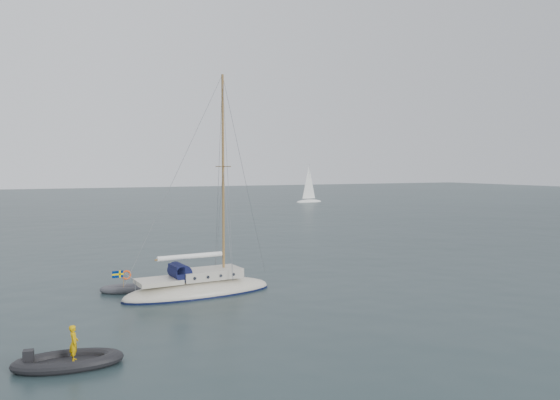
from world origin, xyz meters
name	(u,v)px	position (x,y,z in m)	size (l,w,h in m)	color
ground	(270,291)	(0.00, 0.00, 0.00)	(300.00, 300.00, 0.00)	black
sailboat	(199,277)	(-3.64, 0.75, 0.89)	(8.26, 2.48, 11.76)	beige
dinghy	(125,289)	(-6.97, 2.93, 0.16)	(2.54, 1.15, 0.36)	#4F4F55
rib	(68,360)	(-10.45, -7.21, 0.22)	(3.51, 1.59, 1.38)	black
distant_yacht_b	(309,185)	(35.86, 62.48, 3.16)	(5.58, 2.98, 7.40)	white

